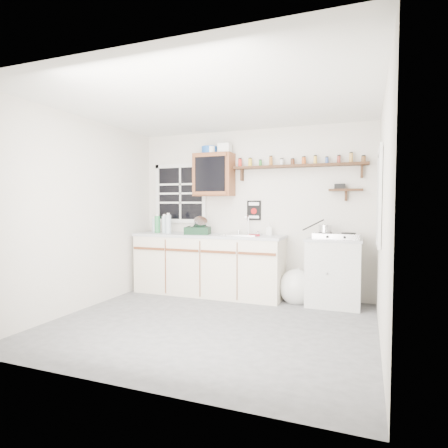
% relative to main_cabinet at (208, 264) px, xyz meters
% --- Properties ---
extents(room, '(3.64, 3.24, 2.54)m').
position_rel_main_cabinet_xyz_m(room, '(0.58, -1.30, 0.79)').
color(room, '#4F4F51').
rests_on(room, ground).
extents(main_cabinet, '(2.31, 0.63, 0.92)m').
position_rel_main_cabinet_xyz_m(main_cabinet, '(0.00, 0.00, 0.00)').
color(main_cabinet, beige).
rests_on(main_cabinet, floor).
extents(right_cabinet, '(0.73, 0.57, 0.91)m').
position_rel_main_cabinet_xyz_m(right_cabinet, '(1.83, 0.03, -0.01)').
color(right_cabinet, '#BBBBB4').
rests_on(right_cabinet, floor).
extents(sink, '(0.52, 0.44, 0.29)m').
position_rel_main_cabinet_xyz_m(sink, '(0.54, 0.01, 0.47)').
color(sink, silver).
rests_on(sink, main_cabinet).
extents(upper_cabinet, '(0.60, 0.32, 0.65)m').
position_rel_main_cabinet_xyz_m(upper_cabinet, '(0.03, 0.14, 1.36)').
color(upper_cabinet, brown).
rests_on(upper_cabinet, wall_back).
extents(upper_cabinet_clutter, '(0.46, 0.24, 0.14)m').
position_rel_main_cabinet_xyz_m(upper_cabinet_clutter, '(0.05, 0.14, 1.75)').
color(upper_cabinet_clutter, '#184A9F').
rests_on(upper_cabinet_clutter, upper_cabinet).
extents(spice_shelf, '(1.91, 0.18, 0.35)m').
position_rel_main_cabinet_xyz_m(spice_shelf, '(1.30, 0.21, 1.47)').
color(spice_shelf, black).
rests_on(spice_shelf, wall_back).
extents(secondary_shelf, '(0.45, 0.16, 0.24)m').
position_rel_main_cabinet_xyz_m(secondary_shelf, '(1.94, 0.22, 1.12)').
color(secondary_shelf, black).
rests_on(secondary_shelf, wall_back).
extents(warning_sign, '(0.22, 0.02, 0.30)m').
position_rel_main_cabinet_xyz_m(warning_sign, '(0.63, 0.29, 0.82)').
color(warning_sign, black).
rests_on(warning_sign, wall_back).
extents(window_back, '(0.93, 0.03, 0.98)m').
position_rel_main_cabinet_xyz_m(window_back, '(-0.62, 0.29, 1.09)').
color(window_back, black).
rests_on(window_back, wall_back).
extents(window_right, '(0.03, 0.78, 1.08)m').
position_rel_main_cabinet_xyz_m(window_right, '(2.37, -0.75, 0.99)').
color(window_right, black).
rests_on(window_right, wall_back).
extents(water_bottles, '(0.39, 0.18, 0.32)m').
position_rel_main_cabinet_xyz_m(water_bottles, '(-0.80, -0.02, 0.60)').
color(water_bottles, '#A8BDC5').
rests_on(water_bottles, main_cabinet).
extents(dish_rack, '(0.42, 0.35, 0.27)m').
position_rel_main_cabinet_xyz_m(dish_rack, '(-0.13, -0.07, 0.55)').
color(dish_rack, black).
rests_on(dish_rack, main_cabinet).
extents(soap_bottle, '(0.10, 0.10, 0.18)m').
position_rel_main_cabinet_xyz_m(soap_bottle, '(0.91, 0.14, 0.55)').
color(soap_bottle, beige).
rests_on(soap_bottle, main_cabinet).
extents(rag, '(0.19, 0.17, 0.02)m').
position_rel_main_cabinet_xyz_m(rag, '(0.74, -0.06, 0.47)').
color(rag, maroon).
rests_on(rag, main_cabinet).
extents(hotplate, '(0.62, 0.36, 0.09)m').
position_rel_main_cabinet_xyz_m(hotplate, '(1.87, 0.01, 0.49)').
color(hotplate, silver).
rests_on(hotplate, right_cabinet).
extents(saucepan, '(0.42, 0.26, 0.19)m').
position_rel_main_cabinet_xyz_m(saucepan, '(1.72, 0.01, 0.58)').
color(saucepan, silver).
rests_on(saucepan, hotplate).
extents(trash_bag, '(0.45, 0.41, 0.52)m').
position_rel_main_cabinet_xyz_m(trash_bag, '(1.34, -0.01, -0.24)').
color(trash_bag, silver).
rests_on(trash_bag, floor).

